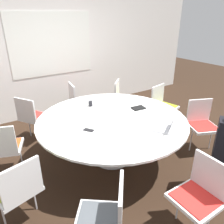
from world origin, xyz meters
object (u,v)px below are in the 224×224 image
(coffee_cup, at_px, (91,104))
(cell_phone, at_px, (89,130))
(chair_1, at_px, (202,121))
(chair_9, at_px, (200,192))
(chair_4, at_px, (78,99))
(chair_3, at_px, (123,97))
(chair_2, at_px, (162,103))
(chair_5, at_px, (32,115))
(chair_6, at_px, (3,146))
(laptop, at_px, (167,126))
(spiral_notebook, at_px, (138,108))
(chair_8, at_px, (106,215))
(chair_7, at_px, (18,187))

(coffee_cup, bearing_deg, cell_phone, -120.17)
(chair_1, relative_size, chair_9, 1.00)
(chair_4, height_order, chair_9, same)
(chair_4, bearing_deg, cell_phone, -12.04)
(coffee_cup, bearing_deg, chair_3, 27.02)
(chair_2, relative_size, chair_4, 1.00)
(chair_1, distance_m, chair_3, 1.73)
(chair_5, bearing_deg, cell_phone, -15.94)
(chair_6, relative_size, laptop, 2.19)
(chair_5, xyz_separation_m, spiral_notebook, (1.42, -1.21, 0.23))
(chair_8, height_order, laptop, laptop)
(chair_5, relative_size, coffee_cup, 9.53)
(chair_5, distance_m, spiral_notebook, 1.88)
(chair_3, xyz_separation_m, chair_8, (-1.92, -2.39, 0.00))
(chair_8, height_order, coffee_cup, chair_8)
(chair_3, relative_size, chair_6, 1.00)
(chair_2, height_order, chair_6, same)
(chair_3, xyz_separation_m, laptop, (-0.60, -1.83, 0.27))
(laptop, bearing_deg, coffee_cup, -101.58)
(chair_9, xyz_separation_m, coffee_cup, (-0.09, 2.12, 0.26))
(chair_1, relative_size, chair_2, 1.00)
(chair_8, bearing_deg, coffee_cup, 13.23)
(chair_5, bearing_deg, spiral_notebook, 18.12)
(chair_2, distance_m, laptop, 1.54)
(chair_6, bearing_deg, chair_2, 19.11)
(chair_2, distance_m, cell_phone, 2.03)
(chair_9, bearing_deg, chair_2, -35.86)
(chair_4, distance_m, chair_5, 1.06)
(chair_8, height_order, spiral_notebook, chair_8)
(chair_4, distance_m, spiral_notebook, 1.53)
(chair_8, distance_m, laptop, 1.46)
(spiral_notebook, bearing_deg, chair_7, -165.78)
(chair_4, distance_m, chair_9, 3.06)
(chair_6, bearing_deg, cell_phone, -11.20)
(cell_phone, bearing_deg, chair_3, 40.47)
(chair_2, relative_size, chair_6, 1.00)
(chair_3, bearing_deg, laptop, 26.44)
(chair_8, bearing_deg, chair_7, 73.79)
(chair_1, xyz_separation_m, chair_2, (0.05, 0.95, 0.00))
(chair_9, height_order, coffee_cup, chair_9)
(chair_7, bearing_deg, laptop, -21.82)
(chair_1, distance_m, chair_9, 1.70)
(chair_4, relative_size, coffee_cup, 9.53)
(chair_1, distance_m, coffee_cup, 1.88)
(chair_5, bearing_deg, chair_4, 72.39)
(chair_9, bearing_deg, cell_phone, 20.96)
(spiral_notebook, xyz_separation_m, cell_phone, (-1.03, -0.20, -0.01))
(cell_phone, bearing_deg, coffee_cup, 59.83)
(chair_7, bearing_deg, cell_phone, 2.68)
(chair_3, relative_size, chair_4, 1.00)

